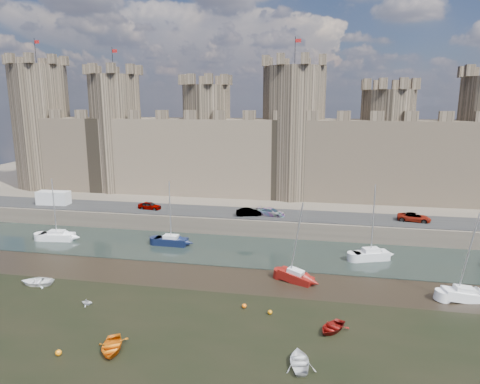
{
  "coord_description": "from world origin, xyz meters",
  "views": [
    {
      "loc": [
        7.14,
        -29.45,
        19.6
      ],
      "look_at": [
        -2.7,
        22.0,
        8.47
      ],
      "focal_mm": 32.0,
      "sensor_mm": 36.0,
      "label": 1
    }
  ],
  "objects_px": {
    "car_2": "(271,212)",
    "car_3": "(414,217)",
    "sailboat_2": "(371,254)",
    "car_0": "(150,206)",
    "car_1": "(249,212)",
    "dinghy_0": "(112,347)",
    "sailboat_4": "(296,276)",
    "sailboat_0": "(57,236)",
    "van": "(53,198)",
    "sailboat_1": "(171,240)",
    "sailboat_5": "(464,294)"
  },
  "relations": [
    {
      "from": "sailboat_0",
      "to": "van",
      "type": "bearing_deg",
      "value": 119.17
    },
    {
      "from": "sailboat_1",
      "to": "van",
      "type": "bearing_deg",
      "value": 160.58
    },
    {
      "from": "car_1",
      "to": "car_2",
      "type": "distance_m",
      "value": 3.39
    },
    {
      "from": "car_2",
      "to": "car_3",
      "type": "distance_m",
      "value": 20.76
    },
    {
      "from": "car_0",
      "to": "sailboat_0",
      "type": "height_order",
      "value": "sailboat_0"
    },
    {
      "from": "car_2",
      "to": "car_3",
      "type": "xyz_separation_m",
      "value": [
        20.75,
        0.82,
        0.02
      ]
    },
    {
      "from": "sailboat_2",
      "to": "van",
      "type": "bearing_deg",
      "value": 148.46
    },
    {
      "from": "car_0",
      "to": "sailboat_2",
      "type": "xyz_separation_m",
      "value": [
        33.47,
        -9.86,
        -2.36
      ]
    },
    {
      "from": "sailboat_1",
      "to": "sailboat_5",
      "type": "relative_size",
      "value": 0.99
    },
    {
      "from": "car_2",
      "to": "car_3",
      "type": "relative_size",
      "value": 0.92
    },
    {
      "from": "car_3",
      "to": "sailboat_0",
      "type": "relative_size",
      "value": 0.52
    },
    {
      "from": "car_1",
      "to": "dinghy_0",
      "type": "xyz_separation_m",
      "value": [
        -5.37,
        -33.64,
        -2.77
      ]
    },
    {
      "from": "car_3",
      "to": "sailboat_4",
      "type": "distance_m",
      "value": 24.69
    },
    {
      "from": "car_2",
      "to": "sailboat_1",
      "type": "relative_size",
      "value": 0.47
    },
    {
      "from": "car_0",
      "to": "car_3",
      "type": "height_order",
      "value": "car_3"
    },
    {
      "from": "car_1",
      "to": "sailboat_4",
      "type": "relative_size",
      "value": 0.41
    },
    {
      "from": "sailboat_2",
      "to": "dinghy_0",
      "type": "xyz_separation_m",
      "value": [
        -22.48,
        -24.75,
        -0.43
      ]
    },
    {
      "from": "car_3",
      "to": "dinghy_0",
      "type": "relative_size",
      "value": 1.35
    },
    {
      "from": "car_3",
      "to": "sailboat_4",
      "type": "relative_size",
      "value": 0.51
    },
    {
      "from": "car_1",
      "to": "sailboat_2",
      "type": "xyz_separation_m",
      "value": [
        17.11,
        -8.89,
        -2.34
      ]
    },
    {
      "from": "van",
      "to": "sailboat_4",
      "type": "distance_m",
      "value": 45.68
    },
    {
      "from": "car_3",
      "to": "sailboat_4",
      "type": "height_order",
      "value": "sailboat_4"
    },
    {
      "from": "car_2",
      "to": "sailboat_2",
      "type": "relative_size",
      "value": 0.44
    },
    {
      "from": "sailboat_2",
      "to": "car_1",
      "type": "bearing_deg",
      "value": 132.05
    },
    {
      "from": "car_1",
      "to": "sailboat_4",
      "type": "bearing_deg",
      "value": -170.68
    },
    {
      "from": "car_2",
      "to": "sailboat_4",
      "type": "distance_m",
      "value": 18.78
    },
    {
      "from": "car_1",
      "to": "dinghy_0",
      "type": "distance_m",
      "value": 34.18
    },
    {
      "from": "car_0",
      "to": "car_1",
      "type": "height_order",
      "value": "car_0"
    },
    {
      "from": "car_0",
      "to": "sailboat_4",
      "type": "xyz_separation_m",
      "value": [
        24.59,
        -18.25,
        -2.45
      ]
    },
    {
      "from": "car_0",
      "to": "dinghy_0",
      "type": "xyz_separation_m",
      "value": [
        10.99,
        -34.61,
        -2.78
      ]
    },
    {
      "from": "van",
      "to": "sailboat_0",
      "type": "bearing_deg",
      "value": -58.34
    },
    {
      "from": "car_1",
      "to": "sailboat_2",
      "type": "height_order",
      "value": "sailboat_2"
    },
    {
      "from": "van",
      "to": "sailboat_2",
      "type": "relative_size",
      "value": 0.55
    },
    {
      "from": "car_0",
      "to": "van",
      "type": "bearing_deg",
      "value": 96.42
    },
    {
      "from": "sailboat_4",
      "to": "car_2",
      "type": "bearing_deg",
      "value": 128.28
    },
    {
      "from": "car_1",
      "to": "sailboat_5",
      "type": "relative_size",
      "value": 0.42
    },
    {
      "from": "dinghy_0",
      "to": "sailboat_2",
      "type": "bearing_deg",
      "value": 27.47
    },
    {
      "from": "car_0",
      "to": "car_1",
      "type": "xyz_separation_m",
      "value": [
        16.36,
        -0.97,
        -0.02
      ]
    },
    {
      "from": "car_0",
      "to": "car_3",
      "type": "bearing_deg",
      "value": -82.73
    },
    {
      "from": "sailboat_4",
      "to": "sailboat_0",
      "type": "bearing_deg",
      "value": -170.04
    },
    {
      "from": "sailboat_2",
      "to": "sailboat_0",
      "type": "bearing_deg",
      "value": 160.0
    },
    {
      "from": "sailboat_0",
      "to": "sailboat_4",
      "type": "bearing_deg",
      "value": -18.77
    },
    {
      "from": "car_1",
      "to": "sailboat_1",
      "type": "xyz_separation_m",
      "value": [
        -9.5,
        -8.24,
        -2.39
      ]
    },
    {
      "from": "sailboat_2",
      "to": "dinghy_0",
      "type": "bearing_deg",
      "value": -152.73
    },
    {
      "from": "sailboat_5",
      "to": "dinghy_0",
      "type": "distance_m",
      "value": 33.97
    },
    {
      "from": "van",
      "to": "sailboat_5",
      "type": "height_order",
      "value": "sailboat_5"
    },
    {
      "from": "car_0",
      "to": "dinghy_0",
      "type": "distance_m",
      "value": 36.42
    },
    {
      "from": "car_0",
      "to": "sailboat_2",
      "type": "height_order",
      "value": "sailboat_2"
    },
    {
      "from": "van",
      "to": "sailboat_2",
      "type": "xyz_separation_m",
      "value": [
        50.63,
        -9.89,
        -2.87
      ]
    },
    {
      "from": "car_2",
      "to": "sailboat_5",
      "type": "bearing_deg",
      "value": -118.98
    }
  ]
}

